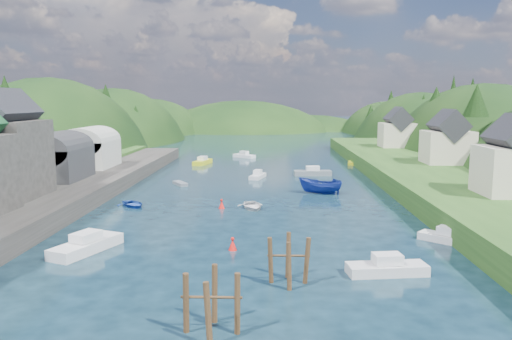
{
  "coord_description": "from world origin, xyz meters",
  "views": [
    {
      "loc": [
        1.9,
        -29.85,
        12.14
      ],
      "look_at": [
        0.0,
        28.0,
        4.0
      ],
      "focal_mm": 35.0,
      "sensor_mm": 36.0,
      "label": 1
    }
  ],
  "objects_px": {
    "piling_cluster_near": "(212,308)",
    "channel_buoy_far": "(222,204)",
    "piling_cluster_far": "(289,264)",
    "channel_buoy_near": "(233,244)"
  },
  "relations": [
    {
      "from": "piling_cluster_near",
      "to": "channel_buoy_far",
      "type": "relative_size",
      "value": 3.54
    },
    {
      "from": "piling_cluster_near",
      "to": "piling_cluster_far",
      "type": "distance_m",
      "value": 8.51
    },
    {
      "from": "piling_cluster_far",
      "to": "piling_cluster_near",
      "type": "bearing_deg",
      "value": -119.88
    },
    {
      "from": "piling_cluster_near",
      "to": "channel_buoy_far",
      "type": "bearing_deg",
      "value": 94.83
    },
    {
      "from": "piling_cluster_far",
      "to": "channel_buoy_far",
      "type": "height_order",
      "value": "piling_cluster_far"
    },
    {
      "from": "channel_buoy_near",
      "to": "piling_cluster_far",
      "type": "bearing_deg",
      "value": -59.26
    },
    {
      "from": "channel_buoy_near",
      "to": "channel_buoy_far",
      "type": "height_order",
      "value": "same"
    },
    {
      "from": "channel_buoy_near",
      "to": "channel_buoy_far",
      "type": "distance_m",
      "value": 15.9
    },
    {
      "from": "channel_buoy_far",
      "to": "channel_buoy_near",
      "type": "bearing_deg",
      "value": -80.98
    },
    {
      "from": "piling_cluster_near",
      "to": "piling_cluster_far",
      "type": "relative_size",
      "value": 1.04
    }
  ]
}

